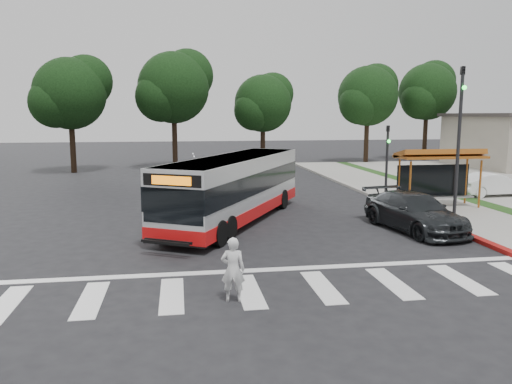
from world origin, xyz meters
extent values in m
plane|color=black|center=(0.00, 0.00, 0.00)|extent=(140.00, 140.00, 0.00)
cube|color=gray|center=(11.00, 8.00, 0.06)|extent=(4.00, 40.00, 0.12)
cube|color=#9E9991|center=(9.00, 8.00, 0.07)|extent=(0.30, 40.00, 0.15)
cube|color=maroon|center=(9.00, -2.00, 0.08)|extent=(0.32, 6.00, 0.15)
cube|color=silver|center=(0.00, -5.00, 0.01)|extent=(18.00, 2.60, 0.01)
cylinder|color=#A3561B|center=(9.00, 4.40, 1.27)|extent=(0.10, 0.10, 2.30)
cylinder|color=#A3561B|center=(12.60, 4.40, 1.27)|extent=(0.10, 0.10, 2.30)
cylinder|color=#A3561B|center=(9.00, 5.60, 1.27)|extent=(0.10, 0.10, 2.30)
cylinder|color=#A3561B|center=(12.60, 5.60, 1.27)|extent=(0.10, 0.10, 2.30)
cube|color=#A3561B|center=(10.80, 5.00, 2.57)|extent=(4.20, 1.60, 0.12)
cube|color=#A3561B|center=(10.80, 5.05, 2.72)|extent=(4.20, 1.32, 0.51)
cube|color=black|center=(10.80, 5.60, 1.32)|extent=(3.80, 0.06, 1.60)
cube|color=gray|center=(10.80, 5.00, 0.57)|extent=(3.60, 0.40, 0.08)
cylinder|color=black|center=(9.60, 1.50, 3.25)|extent=(0.14, 0.14, 6.50)
imported|color=black|center=(9.60, 1.50, 6.00)|extent=(0.16, 0.20, 1.00)
sphere|color=#19E533|center=(9.60, 1.32, 5.65)|extent=(0.18, 0.18, 0.18)
cylinder|color=black|center=(9.60, 8.50, 2.00)|extent=(0.14, 0.14, 4.00)
imported|color=black|center=(9.60, 8.50, 3.50)|extent=(0.16, 0.20, 1.00)
sphere|color=#19E533|center=(9.60, 8.32, 3.15)|extent=(0.18, 0.18, 0.18)
cylinder|color=black|center=(16.00, 28.00, 2.30)|extent=(0.44, 0.44, 4.40)
sphere|color=black|center=(16.00, 28.00, 6.30)|extent=(5.60, 5.60, 5.60)
sphere|color=black|center=(17.12, 28.84, 7.30)|extent=(4.20, 4.20, 4.20)
sphere|color=black|center=(15.02, 27.30, 5.60)|extent=(3.92, 3.92, 3.92)
cylinder|color=black|center=(23.00, 30.00, 2.42)|extent=(0.44, 0.44, 4.84)
sphere|color=black|center=(23.00, 30.00, 6.82)|extent=(5.60, 5.60, 5.60)
sphere|color=black|center=(24.12, 30.84, 7.92)|extent=(4.20, 4.20, 4.20)
sphere|color=black|center=(22.02, 29.30, 6.05)|extent=(3.92, 3.92, 3.92)
cylinder|color=black|center=(-2.00, 26.00, 2.42)|extent=(0.44, 0.44, 4.84)
sphere|color=black|center=(-2.00, 26.00, 6.82)|extent=(6.00, 6.00, 6.00)
sphere|color=black|center=(-0.80, 26.90, 7.92)|extent=(4.50, 4.50, 4.50)
sphere|color=black|center=(-3.05, 25.25, 6.05)|extent=(4.20, 4.20, 4.20)
cylinder|color=black|center=(6.00, 28.00, 1.98)|extent=(0.44, 0.44, 3.96)
sphere|color=black|center=(6.00, 28.00, 5.58)|extent=(5.20, 5.20, 5.20)
sphere|color=black|center=(7.04, 28.78, 6.48)|extent=(3.90, 3.90, 3.90)
sphere|color=black|center=(5.09, 27.35, 4.95)|extent=(3.64, 3.64, 3.64)
cylinder|color=black|center=(-10.00, 24.00, 2.20)|extent=(0.44, 0.44, 4.40)
sphere|color=black|center=(-10.00, 24.00, 6.20)|extent=(5.60, 5.60, 5.60)
sphere|color=black|center=(-8.88, 24.84, 7.20)|extent=(4.20, 4.20, 4.20)
sphere|color=black|center=(-10.98, 23.30, 5.50)|extent=(3.92, 3.92, 3.92)
imported|color=silver|center=(-0.49, -5.63, 0.81)|extent=(0.66, 0.49, 1.63)
imported|color=#212427|center=(7.50, 0.87, 0.75)|extent=(2.93, 5.46, 1.51)
imported|color=white|center=(15.50, 7.68, 0.74)|extent=(3.98, 1.66, 1.28)
camera|label=1|loc=(-1.76, -17.42, 4.59)|focal=35.00mm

